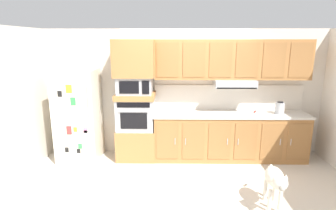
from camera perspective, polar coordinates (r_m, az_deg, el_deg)
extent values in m
plane|color=beige|center=(4.88, 3.72, -14.47)|extent=(9.60, 9.60, 0.00)
cube|color=beige|center=(5.52, 3.39, 2.62)|extent=(6.20, 0.12, 2.50)
cube|color=beige|center=(5.12, -29.11, 0.09)|extent=(0.12, 7.10, 2.50)
cube|color=silver|center=(5.49, -18.27, -2.07)|extent=(0.76, 0.70, 1.76)
cylinder|color=silver|center=(5.02, -16.15, -2.14)|extent=(0.02, 0.02, 1.10)
cube|color=pink|center=(5.15, -16.91, -5.13)|extent=(0.07, 0.01, 0.10)
cube|color=black|center=(5.40, -20.44, -8.80)|extent=(0.07, 0.01, 0.09)
cube|color=gold|center=(5.20, -18.87, -4.89)|extent=(0.06, 0.01, 0.08)
cube|color=green|center=(5.29, -17.94, -8.21)|extent=(0.07, 0.01, 0.10)
cube|color=green|center=(5.07, -19.29, 0.71)|extent=(0.09, 0.01, 0.14)
cube|color=white|center=(5.16, -16.84, -5.58)|extent=(0.07, 0.01, 0.09)
cube|color=black|center=(5.13, -21.76, 2.19)|extent=(0.08, 0.01, 0.10)
cube|color=white|center=(5.17, -23.03, 2.59)|extent=(0.06, 0.01, 0.13)
cube|color=black|center=(5.33, -18.23, -9.16)|extent=(0.07, 0.01, 0.08)
cube|color=red|center=(5.25, -20.03, -5.01)|extent=(0.09, 0.01, 0.16)
cube|color=gold|center=(5.05, -20.09, 3.19)|extent=(0.10, 0.01, 0.15)
cube|color=#A8703D|center=(5.48, -6.58, -7.87)|extent=(0.74, 0.62, 0.60)
cube|color=#A8AAAF|center=(5.29, -6.75, -1.81)|extent=(0.70, 0.58, 0.60)
cube|color=black|center=(5.03, -7.18, -3.35)|extent=(0.49, 0.01, 0.30)
cube|color=black|center=(4.95, -7.28, -0.02)|extent=(0.59, 0.01, 0.09)
cylinder|color=#A8AAAF|center=(4.95, -7.28, -1.27)|extent=(0.56, 0.02, 0.02)
cube|color=#A8703D|center=(5.21, -6.86, 1.91)|extent=(0.74, 0.62, 0.10)
cube|color=#A8AAAF|center=(5.18, -6.92, 4.19)|extent=(0.64, 0.53, 0.32)
cube|color=black|center=(4.92, -8.17, 3.67)|extent=(0.35, 0.01, 0.22)
cube|color=black|center=(4.88, -4.73, 3.69)|extent=(0.13, 0.01, 0.24)
cube|color=#A8703D|center=(5.12, -7.08, 9.71)|extent=(0.74, 0.62, 0.68)
cube|color=#A8703D|center=(5.50, 12.70, -6.50)|extent=(2.91, 0.60, 0.88)
cube|color=#9A6738|center=(5.09, -0.17, -7.56)|extent=(0.41, 0.01, 0.70)
cylinder|color=#BCBCC1|center=(5.08, 1.48, -7.63)|extent=(0.01, 0.01, 0.12)
cube|color=#9A6738|center=(5.11, 5.32, -7.57)|extent=(0.41, 0.01, 0.70)
cylinder|color=#BCBCC1|center=(5.08, 3.68, -7.63)|extent=(0.01, 0.01, 0.12)
cube|color=#9A6738|center=(5.17, 10.73, -7.50)|extent=(0.41, 0.01, 0.70)
cylinder|color=#BCBCC1|center=(5.18, 12.36, -7.53)|extent=(0.01, 0.01, 0.12)
cube|color=#9A6738|center=(5.27, 15.98, -7.37)|extent=(0.41, 0.01, 0.70)
cylinder|color=#BCBCC1|center=(5.22, 14.46, -7.48)|extent=(0.01, 0.01, 0.12)
cube|color=#9A6738|center=(5.41, 20.98, -7.20)|extent=(0.41, 0.01, 0.70)
cylinder|color=#BCBCC1|center=(5.45, 22.48, -7.19)|extent=(0.01, 0.01, 0.12)
cube|color=#9A6738|center=(5.60, 25.68, -6.98)|extent=(0.41, 0.01, 0.70)
cylinder|color=#BCBCC1|center=(5.53, 24.36, -7.10)|extent=(0.01, 0.01, 0.12)
cube|color=beige|center=(5.36, 12.95, -1.86)|extent=(2.95, 0.64, 0.04)
cube|color=silver|center=(5.58, 12.50, 1.59)|extent=(2.95, 0.02, 0.50)
cube|color=#A8703D|center=(5.32, 13.25, 9.27)|extent=(2.91, 0.34, 0.74)
cube|color=#A8AAAF|center=(5.31, 13.70, 4.46)|extent=(0.76, 0.48, 0.14)
cube|color=black|center=(5.11, 14.20, 3.47)|extent=(0.72, 0.04, 0.02)
cube|color=#9A6738|center=(5.03, -0.12, 9.41)|extent=(0.41, 0.01, 0.63)
cube|color=#9A6738|center=(5.04, 5.46, 9.36)|extent=(0.41, 0.01, 0.63)
cube|color=#9A6738|center=(5.10, 10.97, 9.22)|extent=(0.41, 0.01, 0.63)
cube|color=#9A6738|center=(5.21, 16.29, 9.02)|extent=(0.41, 0.01, 0.63)
cube|color=#9A6738|center=(5.36, 21.36, 8.75)|extent=(0.41, 0.01, 0.63)
cube|color=#9A6738|center=(5.54, 26.12, 8.43)|extent=(0.41, 0.01, 0.63)
cylinder|color=red|center=(5.54, 17.78, -1.31)|extent=(0.08, 0.10, 0.03)
cylinder|color=silver|center=(5.51, 18.86, -1.47)|extent=(0.08, 0.10, 0.01)
cylinder|color=#A8AAAF|center=(5.55, 22.37, -0.65)|extent=(0.17, 0.17, 0.22)
cylinder|color=black|center=(5.52, 22.48, 0.56)|extent=(0.10, 0.10, 0.02)
ellipsoid|color=beige|center=(4.13, 21.37, -13.80)|extent=(0.29, 0.43, 0.25)
sphere|color=beige|center=(3.85, 22.44, -14.83)|extent=(0.20, 0.20, 0.20)
ellipsoid|color=gray|center=(3.77, 22.78, -15.77)|extent=(0.09, 0.12, 0.07)
cone|color=beige|center=(3.84, 23.51, -13.58)|extent=(0.05, 0.05, 0.06)
cone|color=beige|center=(3.80, 21.50, -13.63)|extent=(0.05, 0.05, 0.06)
cylinder|color=beige|center=(4.35, 20.61, -11.95)|extent=(0.05, 0.14, 0.11)
cylinder|color=beige|center=(4.16, 22.42, -18.23)|extent=(0.05, 0.05, 0.33)
cylinder|color=beige|center=(4.13, 20.51, -18.31)|extent=(0.05, 0.05, 0.33)
cylinder|color=beige|center=(4.40, 21.51, -16.32)|extent=(0.05, 0.05, 0.33)
cylinder|color=beige|center=(4.37, 19.71, -16.38)|extent=(0.05, 0.05, 0.33)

